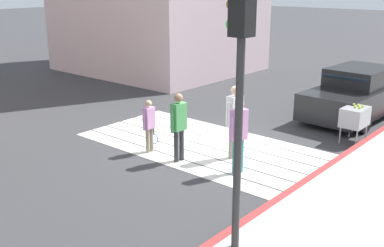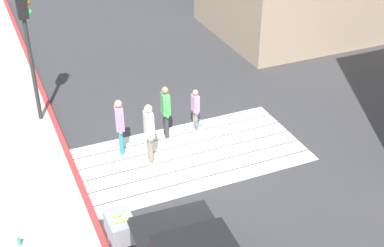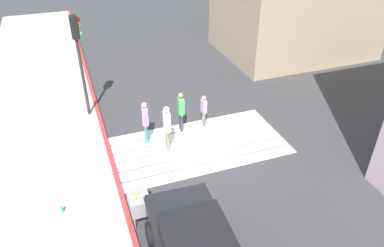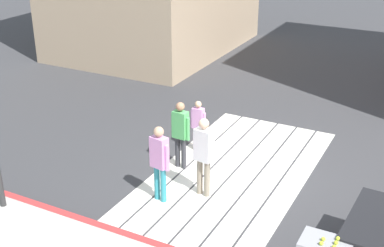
{
  "view_description": "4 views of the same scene",
  "coord_description": "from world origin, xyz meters",
  "px_view_note": "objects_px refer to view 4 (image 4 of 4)",
  "views": [
    {
      "loc": [
        -7.26,
        8.89,
        4.15
      ],
      "look_at": [
        -0.07,
        0.48,
        0.72
      ],
      "focal_mm": 43.53,
      "sensor_mm": 36.0,
      "label": 1
    },
    {
      "loc": [
        -4.94,
        -11.49,
        8.71
      ],
      "look_at": [
        0.13,
        0.27,
        0.87
      ],
      "focal_mm": 50.08,
      "sensor_mm": 36.0,
      "label": 2
    },
    {
      "loc": [
        -4.05,
        -10.37,
        8.09
      ],
      "look_at": [
        -0.27,
        0.04,
        1.01
      ],
      "focal_mm": 34.31,
      "sensor_mm": 36.0,
      "label": 3
    },
    {
      "loc": [
        -9.79,
        -4.02,
        5.94
      ],
      "look_at": [
        -0.46,
        0.84,
        1.28
      ],
      "focal_mm": 48.31,
      "sensor_mm": 36.0,
      "label": 4
    }
  ],
  "objects_px": {
    "pedestrian_adult_lead": "(180,130)",
    "pedestrian_adult_side": "(159,159)",
    "pedestrian_adult_trailing": "(204,152)",
    "pedestrian_child_with_racket": "(198,123)"
  },
  "relations": [
    {
      "from": "pedestrian_adult_trailing",
      "to": "pedestrian_adult_side",
      "type": "relative_size",
      "value": 1.05
    },
    {
      "from": "pedestrian_adult_trailing",
      "to": "pedestrian_child_with_racket",
      "type": "distance_m",
      "value": 2.12
    },
    {
      "from": "pedestrian_adult_lead",
      "to": "pedestrian_child_with_racket",
      "type": "distance_m",
      "value": 0.98
    },
    {
      "from": "pedestrian_adult_lead",
      "to": "pedestrian_adult_side",
      "type": "xyz_separation_m",
      "value": [
        -1.48,
        -0.32,
        0.03
      ]
    },
    {
      "from": "pedestrian_adult_trailing",
      "to": "pedestrian_adult_lead",
      "type": "bearing_deg",
      "value": 49.88
    },
    {
      "from": "pedestrian_adult_trailing",
      "to": "pedestrian_child_with_racket",
      "type": "bearing_deg",
      "value": 29.76
    },
    {
      "from": "pedestrian_adult_lead",
      "to": "pedestrian_adult_side",
      "type": "bearing_deg",
      "value": -167.93
    },
    {
      "from": "pedestrian_adult_side",
      "to": "pedestrian_adult_trailing",
      "type": "bearing_deg",
      "value": -48.95
    },
    {
      "from": "pedestrian_adult_trailing",
      "to": "pedestrian_child_with_racket",
      "type": "height_order",
      "value": "pedestrian_adult_trailing"
    },
    {
      "from": "pedestrian_adult_lead",
      "to": "pedestrian_adult_side",
      "type": "distance_m",
      "value": 1.51
    }
  ]
}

